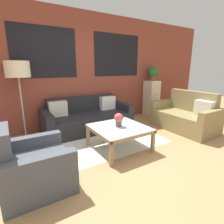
{
  "coord_description": "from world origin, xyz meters",
  "views": [
    {
      "loc": [
        -1.79,
        -1.82,
        1.48
      ],
      "look_at": [
        0.1,
        1.29,
        0.55
      ],
      "focal_mm": 28.0,
      "sensor_mm": 36.0,
      "label": 1
    }
  ],
  "objects_px": {
    "armchair_corner": "(34,167)",
    "coffee_table": "(119,130)",
    "flower_vase": "(119,119)",
    "drawer_cabinet": "(151,98)",
    "settee_vintage": "(185,117)",
    "potted_plant": "(153,73)",
    "couch_dark": "(88,119)",
    "floor_lamp": "(18,71)"
  },
  "relations": [
    {
      "from": "armchair_corner",
      "to": "coffee_table",
      "type": "xyz_separation_m",
      "value": [
        1.5,
        0.33,
        0.1
      ]
    },
    {
      "from": "armchair_corner",
      "to": "flower_vase",
      "type": "distance_m",
      "value": 1.57
    },
    {
      "from": "coffee_table",
      "to": "drawer_cabinet",
      "type": "bearing_deg",
      "value": 34.15
    },
    {
      "from": "armchair_corner",
      "to": "coffee_table",
      "type": "relative_size",
      "value": 0.9
    },
    {
      "from": "armchair_corner",
      "to": "coffee_table",
      "type": "distance_m",
      "value": 1.54
    },
    {
      "from": "settee_vintage",
      "to": "armchair_corner",
      "type": "distance_m",
      "value": 3.5
    },
    {
      "from": "drawer_cabinet",
      "to": "potted_plant",
      "type": "xyz_separation_m",
      "value": [
        0.0,
        0.0,
        0.78
      ]
    },
    {
      "from": "couch_dark",
      "to": "coffee_table",
      "type": "distance_m",
      "value": 1.28
    },
    {
      "from": "coffee_table",
      "to": "flower_vase",
      "type": "relative_size",
      "value": 3.77
    },
    {
      "from": "floor_lamp",
      "to": "drawer_cabinet",
      "type": "height_order",
      "value": "floor_lamp"
    },
    {
      "from": "drawer_cabinet",
      "to": "flower_vase",
      "type": "relative_size",
      "value": 4.35
    },
    {
      "from": "settee_vintage",
      "to": "floor_lamp",
      "type": "distance_m",
      "value": 3.83
    },
    {
      "from": "coffee_table",
      "to": "floor_lamp",
      "type": "bearing_deg",
      "value": 134.44
    },
    {
      "from": "couch_dark",
      "to": "drawer_cabinet",
      "type": "height_order",
      "value": "drawer_cabinet"
    },
    {
      "from": "couch_dark",
      "to": "floor_lamp",
      "type": "relative_size",
      "value": 1.29
    },
    {
      "from": "couch_dark",
      "to": "potted_plant",
      "type": "relative_size",
      "value": 4.9
    },
    {
      "from": "floor_lamp",
      "to": "flower_vase",
      "type": "relative_size",
      "value": 6.47
    },
    {
      "from": "armchair_corner",
      "to": "flower_vase",
      "type": "xyz_separation_m",
      "value": [
        1.5,
        0.36,
        0.3
      ]
    },
    {
      "from": "flower_vase",
      "to": "couch_dark",
      "type": "bearing_deg",
      "value": 93.37
    },
    {
      "from": "couch_dark",
      "to": "settee_vintage",
      "type": "bearing_deg",
      "value": -30.41
    },
    {
      "from": "coffee_table",
      "to": "armchair_corner",
      "type": "bearing_deg",
      "value": -167.55
    },
    {
      "from": "settee_vintage",
      "to": "flower_vase",
      "type": "bearing_deg",
      "value": -178.5
    },
    {
      "from": "armchair_corner",
      "to": "drawer_cabinet",
      "type": "xyz_separation_m",
      "value": [
        3.7,
        1.83,
        0.26
      ]
    },
    {
      "from": "potted_plant",
      "to": "flower_vase",
      "type": "xyz_separation_m",
      "value": [
        -2.2,
        -1.47,
        -0.74
      ]
    },
    {
      "from": "couch_dark",
      "to": "coffee_table",
      "type": "relative_size",
      "value": 2.22
    },
    {
      "from": "potted_plant",
      "to": "coffee_table",
      "type": "bearing_deg",
      "value": -145.85
    },
    {
      "from": "drawer_cabinet",
      "to": "flower_vase",
      "type": "height_order",
      "value": "drawer_cabinet"
    },
    {
      "from": "floor_lamp",
      "to": "drawer_cabinet",
      "type": "relative_size",
      "value": 1.49
    },
    {
      "from": "coffee_table",
      "to": "floor_lamp",
      "type": "distance_m",
      "value": 2.28
    },
    {
      "from": "drawer_cabinet",
      "to": "flower_vase",
      "type": "bearing_deg",
      "value": -146.27
    },
    {
      "from": "coffee_table",
      "to": "drawer_cabinet",
      "type": "xyz_separation_m",
      "value": [
        2.2,
        1.5,
        0.17
      ]
    },
    {
      "from": "coffee_table",
      "to": "potted_plant",
      "type": "height_order",
      "value": "potted_plant"
    },
    {
      "from": "couch_dark",
      "to": "armchair_corner",
      "type": "relative_size",
      "value": 2.47
    },
    {
      "from": "settee_vintage",
      "to": "armchair_corner",
      "type": "height_order",
      "value": "settee_vintage"
    },
    {
      "from": "floor_lamp",
      "to": "drawer_cabinet",
      "type": "xyz_separation_m",
      "value": [
        3.63,
        0.04,
        -0.86
      ]
    },
    {
      "from": "flower_vase",
      "to": "coffee_table",
      "type": "bearing_deg",
      "value": -97.09
    },
    {
      "from": "couch_dark",
      "to": "drawer_cabinet",
      "type": "xyz_separation_m",
      "value": [
        2.27,
        0.22,
        0.26
      ]
    },
    {
      "from": "settee_vintage",
      "to": "armchair_corner",
      "type": "bearing_deg",
      "value": -173.29
    },
    {
      "from": "drawer_cabinet",
      "to": "potted_plant",
      "type": "distance_m",
      "value": 0.78
    },
    {
      "from": "couch_dark",
      "to": "flower_vase",
      "type": "bearing_deg",
      "value": -86.63
    },
    {
      "from": "coffee_table",
      "to": "floor_lamp",
      "type": "relative_size",
      "value": 0.58
    },
    {
      "from": "settee_vintage",
      "to": "potted_plant",
      "type": "relative_size",
      "value": 3.57
    }
  ]
}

